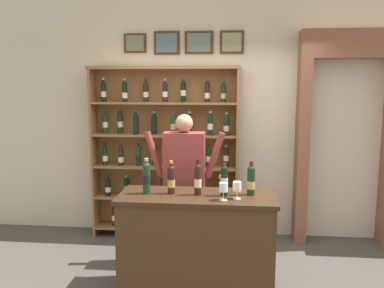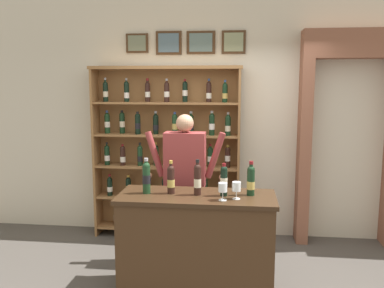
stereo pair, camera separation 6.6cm
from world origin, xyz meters
The scene contains 12 objects.
back_wall centered at (0.00, 1.70, 1.57)m, with size 12.00×0.19×3.14m.
wine_shelf centered at (-0.68, 1.45, 1.17)m, with size 1.92×0.30×2.22m.
archway_doorway centered at (1.59, 1.57, 1.50)m, with size 1.21×0.45×2.64m.
tasting_counter centered at (-0.13, 0.00, 0.49)m, with size 1.47×0.60×0.98m.
shopkeeper centered at (-0.33, 0.64, 1.04)m, with size 0.90×0.22×1.68m.
tasting_bottle_prosecco centered at (-0.61, 0.00, 1.14)m, with size 0.08×0.08×0.34m.
tasting_bottle_chianti centered at (-0.38, 0.02, 1.12)m, with size 0.07×0.07×0.32m.
tasting_bottle_vin_santo centered at (-0.13, 0.00, 1.13)m, with size 0.07×0.07×0.34m.
tasting_bottle_riserva centered at (0.12, 0.00, 1.13)m, with size 0.07×0.07×0.31m.
tasting_bottle_rosso centered at (0.37, 0.05, 1.12)m, with size 0.07×0.07×0.32m.
wine_glass_left centered at (0.12, -0.15, 1.09)m, with size 0.08×0.08×0.16m.
wine_glass_center centered at (0.24, -0.09, 1.09)m, with size 0.08×0.08×0.16m.
Camera 1 is at (0.19, -3.69, 2.02)m, focal length 38.15 mm.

